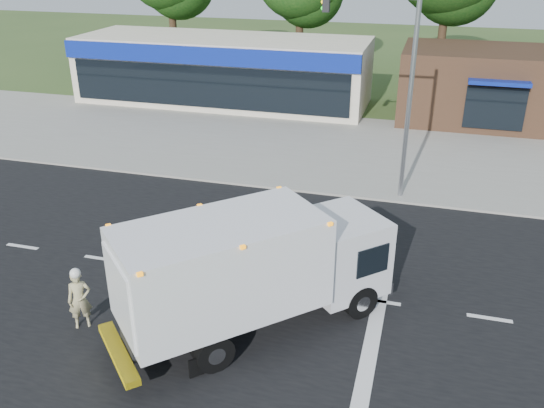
{
  "coord_description": "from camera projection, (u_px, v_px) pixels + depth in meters",
  "views": [
    {
      "loc": [
        3.76,
        -14.15,
        9.5
      ],
      "look_at": [
        -0.8,
        2.08,
        1.7
      ],
      "focal_mm": 38.0,
      "sensor_mm": 36.0,
      "label": 1
    }
  ],
  "objects": [
    {
      "name": "traffic_signal_pole",
      "position": [
        394.0,
        74.0,
        21.27
      ],
      "size": [
        3.51,
        0.25,
        8.0
      ],
      "color": "gray",
      "rests_on": "ground"
    },
    {
      "name": "retail_strip_mall",
      "position": [
        223.0,
        70.0,
        36.05
      ],
      "size": [
        18.0,
        6.2,
        4.0
      ],
      "color": "beige",
      "rests_on": "ground"
    },
    {
      "name": "sidewalk",
      "position": [
        329.0,
        183.0,
        24.41
      ],
      "size": [
        60.0,
        2.4,
        0.12
      ],
      "primitive_type": "cube",
      "color": "gray",
      "rests_on": "ground"
    },
    {
      "name": "ground",
      "position": [
        279.0,
        286.0,
        17.27
      ],
      "size": [
        120.0,
        120.0,
        0.0
      ],
      "primitive_type": "plane",
      "color": "#385123",
      "rests_on": "ground"
    },
    {
      "name": "emergency_worker",
      "position": [
        79.0,
        298.0,
        15.14
      ],
      "size": [
        0.73,
        0.67,
        1.79
      ],
      "rotation": [
        0.0,
        0.0,
        0.59
      ],
      "color": "tan",
      "rests_on": "ground"
    },
    {
      "name": "road_asphalt",
      "position": [
        279.0,
        286.0,
        17.27
      ],
      "size": [
        60.0,
        14.0,
        0.02
      ],
      "primitive_type": "cube",
      "color": "black",
      "rests_on": "ground"
    },
    {
      "name": "brown_storefront",
      "position": [
        492.0,
        86.0,
        32.17
      ],
      "size": [
        10.0,
        6.7,
        4.0
      ],
      "color": "#382316",
      "rests_on": "ground"
    },
    {
      "name": "lane_markings",
      "position": [
        314.0,
        319.0,
        15.75
      ],
      "size": [
        55.2,
        7.0,
        0.01
      ],
      "color": "silver",
      "rests_on": "road_asphalt"
    },
    {
      "name": "ems_box_truck",
      "position": [
        251.0,
        266.0,
        14.63
      ],
      "size": [
        6.98,
        6.94,
        3.34
      ],
      "rotation": [
        0.0,
        0.0,
        0.78
      ],
      "color": "black",
      "rests_on": "ground"
    },
    {
      "name": "parking_apron",
      "position": [
        350.0,
        142.0,
        29.5
      ],
      "size": [
        60.0,
        9.0,
        0.02
      ],
      "primitive_type": "cube",
      "color": "gray",
      "rests_on": "ground"
    }
  ]
}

